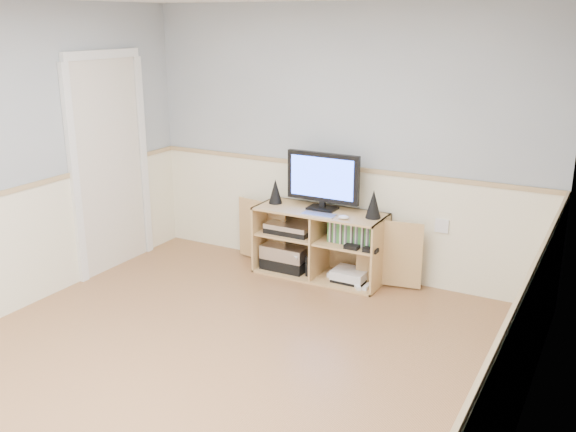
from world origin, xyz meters
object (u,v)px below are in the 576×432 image
Objects in this scene: monitor at (323,179)px; keyboard at (319,215)px; game_consoles at (349,275)px; media_cabinet at (322,241)px.

monitor is 0.35m from keyboard.
keyboard is 0.65m from game_consoles.
monitor is at bearing 104.35° from keyboard.
monitor is 0.93m from game_consoles.
monitor reaches higher than game_consoles.
keyboard reaches higher than media_cabinet.
media_cabinet is at bearing 167.95° from game_consoles.
keyboard is at bearing -73.95° from monitor.
media_cabinet is 0.42m from game_consoles.
media_cabinet is 0.38m from keyboard.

